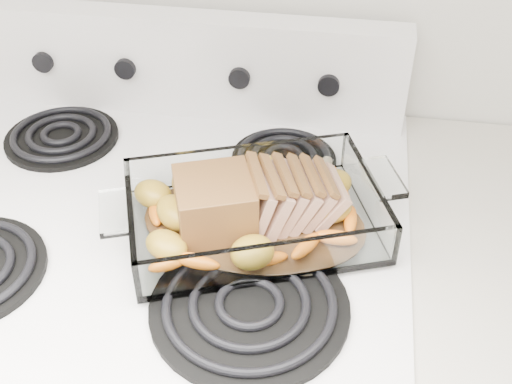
# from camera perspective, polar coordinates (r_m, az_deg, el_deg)

# --- Properties ---
(baking_dish) EXTENTS (0.34, 0.22, 0.07)m
(baking_dish) POSITION_cam_1_polar(r_m,az_deg,el_deg) (0.89, -0.21, -2.29)
(baking_dish) COLOR white
(baking_dish) RESTS_ON electric_range
(pork_roast) EXTENTS (0.23, 0.10, 0.08)m
(pork_roast) POSITION_cam_1_polar(r_m,az_deg,el_deg) (0.88, -1.11, -0.76)
(pork_roast) COLOR brown
(pork_roast) RESTS_ON baking_dish
(roast_vegetables) EXTENTS (0.36, 0.20, 0.04)m
(roast_vegetables) POSITION_cam_1_polar(r_m,az_deg,el_deg) (0.92, -0.08, -0.30)
(roast_vegetables) COLOR orange
(roast_vegetables) RESTS_ON baking_dish
(wooden_spoon) EXTENTS (0.06, 0.26, 0.02)m
(wooden_spoon) POSITION_cam_1_polar(r_m,az_deg,el_deg) (0.91, 4.86, -3.26)
(wooden_spoon) COLOR beige
(wooden_spoon) RESTS_ON electric_range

